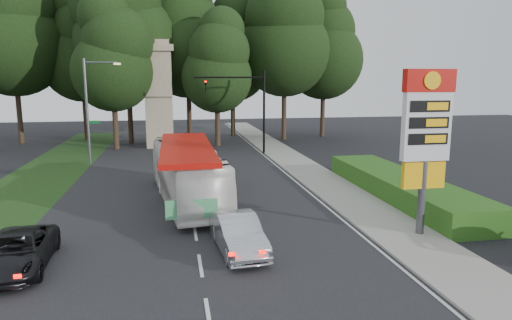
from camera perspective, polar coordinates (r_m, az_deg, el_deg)
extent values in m
plane|color=black|center=(16.04, -6.85, -13.71)|extent=(120.00, 120.00, 0.00)
cube|color=black|center=(27.45, -8.45, -3.61)|extent=(14.00, 80.00, 0.02)
cube|color=gray|center=(28.96, 8.62, -2.79)|extent=(3.00, 80.00, 0.12)
cube|color=#193814|center=(34.41, -24.84, -1.66)|extent=(5.00, 50.00, 0.02)
cube|color=#295516|center=(26.45, 17.66, -3.19)|extent=(3.00, 14.00, 1.20)
cylinder|color=#59595E|center=(20.03, 20.00, -4.56)|extent=(0.32, 0.32, 3.20)
cube|color=#FFB60D|center=(19.82, 20.17, -1.76)|extent=(1.80, 0.25, 1.10)
cube|color=silver|center=(19.53, 20.52, 4.00)|extent=(2.00, 0.35, 2.80)
cube|color=#B91009|center=(19.44, 20.85, 9.28)|extent=(2.10, 0.40, 0.90)
cylinder|color=#FFB60D|center=(19.25, 21.19, 9.25)|extent=(0.70, 0.05, 0.70)
cube|color=black|center=(19.30, 20.96, 6.29)|extent=(1.70, 0.04, 0.45)
cube|color=black|center=(19.35, 20.84, 4.38)|extent=(1.70, 0.04, 0.45)
cube|color=black|center=(19.42, 20.72, 2.47)|extent=(1.70, 0.04, 0.45)
cylinder|color=black|center=(39.55, 1.01, 5.93)|extent=(0.20, 0.20, 7.20)
cylinder|color=black|center=(38.97, -3.37, 10.27)|extent=(6.00, 0.14, 0.14)
imported|color=black|center=(38.77, -6.35, 9.86)|extent=(0.18, 0.22, 1.10)
sphere|color=#FF0C05|center=(38.62, -6.33, 9.71)|extent=(0.18, 0.18, 0.18)
cylinder|color=#59595E|center=(37.30, -20.35, 5.68)|extent=(0.20, 0.20, 8.00)
cylinder|color=#59595E|center=(37.06, -18.85, 11.48)|extent=(2.40, 0.12, 0.12)
cube|color=#FFE599|center=(36.90, -16.96, 11.43)|extent=(0.50, 0.22, 0.14)
cube|color=#0C591E|center=(37.29, -19.60, 4.49)|extent=(0.85, 0.04, 0.22)
cube|color=#0C591E|center=(37.83, -20.14, 4.07)|extent=(0.04, 0.85, 0.22)
cube|color=gray|center=(44.73, -12.02, 7.35)|extent=(2.50, 2.50, 9.00)
cube|color=gray|center=(44.78, -12.25, 13.50)|extent=(3.00, 3.00, 0.60)
cube|color=gray|center=(44.81, -12.28, 14.13)|extent=(2.20, 2.20, 0.50)
cylinder|color=#2D2116|center=(52.05, -27.48, 5.30)|extent=(0.50, 0.50, 6.30)
sphere|color=black|center=(52.04, -28.07, 12.41)|extent=(9.80, 9.80, 9.80)
sphere|color=black|center=(52.37, -28.40, 16.23)|extent=(8.40, 8.40, 8.40)
cylinder|color=#2D2116|center=(52.61, -20.53, 5.35)|extent=(0.50, 0.50, 5.40)
sphere|color=black|center=(52.51, -20.91, 11.39)|extent=(8.40, 8.40, 8.40)
sphere|color=black|center=(52.70, -21.12, 14.64)|extent=(7.20, 7.20, 7.20)
sphere|color=black|center=(52.99, -21.30, 17.38)|extent=(5.40, 5.40, 5.40)
cylinder|color=#2D2116|center=(47.96, -15.48, 5.87)|extent=(0.50, 0.50, 6.48)
sphere|color=black|center=(47.98, -15.86, 13.82)|extent=(10.08, 10.08, 10.08)
sphere|color=black|center=(48.37, -16.07, 18.07)|extent=(8.64, 8.64, 8.64)
cylinder|color=#2D2116|center=(49.82, -8.34, 5.96)|extent=(0.50, 0.50, 5.94)
sphere|color=black|center=(49.77, -8.53, 12.98)|extent=(9.24, 9.24, 9.24)
sphere|color=black|center=(50.05, -8.63, 16.76)|extent=(7.92, 7.92, 7.92)
cylinder|color=#2D2116|center=(52.26, -2.91, 5.84)|extent=(0.50, 0.50, 5.22)
sphere|color=black|center=(52.14, -2.96, 11.73)|extent=(8.12, 8.12, 8.12)
sphere|color=black|center=(52.30, -2.99, 14.91)|extent=(6.96, 6.96, 6.96)
sphere|color=black|center=(52.57, -3.01, 17.59)|extent=(5.22, 5.22, 5.22)
cylinder|color=#2D2116|center=(49.22, 3.52, 6.10)|extent=(0.50, 0.50, 6.12)
sphere|color=black|center=(49.19, 3.60, 13.43)|extent=(9.52, 9.52, 9.52)
sphere|color=black|center=(49.51, 3.65, 17.36)|extent=(8.16, 8.16, 8.16)
cylinder|color=#2D2116|center=(52.56, 8.32, 5.97)|extent=(0.50, 0.50, 5.58)
sphere|color=black|center=(52.47, 8.48, 12.23)|extent=(8.68, 8.68, 8.68)
sphere|color=black|center=(52.69, 8.57, 15.60)|extent=(7.44, 7.44, 7.44)
sphere|color=black|center=(53.01, 8.65, 18.43)|extent=(5.58, 5.58, 5.58)
cylinder|color=#2D2116|center=(44.17, -17.16, 4.28)|extent=(0.50, 0.50, 4.68)
sphere|color=black|center=(43.98, -17.49, 10.53)|extent=(7.28, 7.28, 7.28)
sphere|color=black|center=(44.10, -17.67, 13.90)|extent=(6.24, 6.24, 6.24)
sphere|color=black|center=(44.32, -17.83, 16.75)|extent=(4.68, 4.68, 4.68)
cylinder|color=#2D2116|center=(44.58, -4.83, 4.51)|extent=(0.50, 0.50, 4.32)
sphere|color=black|center=(44.38, -4.91, 10.23)|extent=(6.72, 6.72, 6.72)
sphere|color=black|center=(44.45, -4.96, 13.32)|extent=(5.76, 5.76, 5.76)
sphere|color=black|center=(44.61, -5.00, 15.94)|extent=(4.32, 4.32, 4.32)
imported|color=white|center=(24.43, -8.62, -1.69)|extent=(3.90, 11.16, 3.04)
imported|color=#B9BBC2|center=(17.44, -2.26, -9.18)|extent=(1.86, 4.38, 1.41)
imported|color=black|center=(17.92, -27.73, -10.06)|extent=(2.31, 4.67, 1.27)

